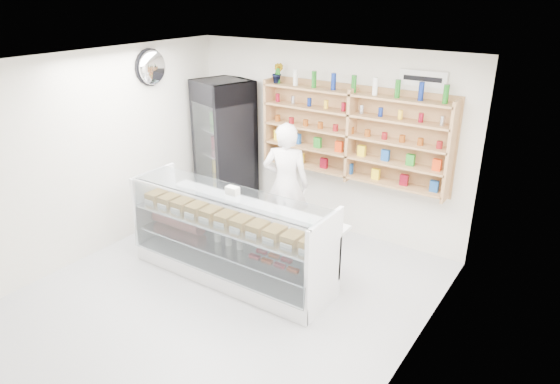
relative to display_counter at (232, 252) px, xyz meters
The scene contains 8 objects.
room 1.19m from the display_counter, 66.33° to the right, with size 5.00×5.00×5.00m.
display_counter is the anchor object (origin of this frame).
shop_worker 1.31m from the display_counter, 86.99° to the left, with size 0.67×0.44×1.82m, color white.
drinks_cooler 2.26m from the display_counter, 131.48° to the left, with size 0.98×0.97×2.19m.
wall_shelving 2.34m from the display_counter, 68.69° to the left, with size 2.84×0.28×1.33m.
potted_plant 2.78m from the display_counter, 106.10° to the left, with size 0.17×0.14×0.31m, color #1E6626.
security_mirror 2.96m from the display_counter, 160.22° to the left, with size 0.15×0.50×0.50m, color silver.
wall_sign 3.31m from the display_counter, 50.62° to the left, with size 0.62×0.03×0.20m, color white.
Camera 1 is at (3.47, -3.88, 3.54)m, focal length 32.00 mm.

